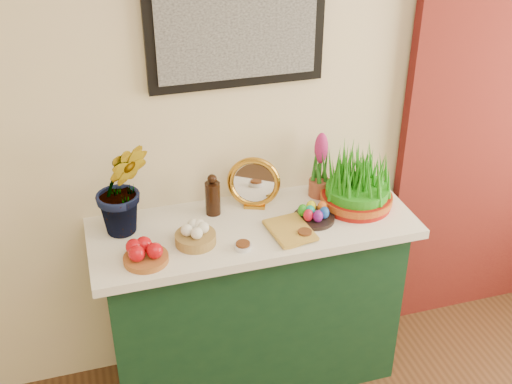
{
  "coord_description": "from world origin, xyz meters",
  "views": [
    {
      "loc": [
        -0.64,
        -0.23,
        2.39
      ],
      "look_at": [
        0.0,
        1.95,
        1.07
      ],
      "focal_mm": 45.0,
      "sensor_mm": 36.0,
      "label": 1
    }
  ],
  "objects_px": {
    "sideboard": "(253,306)",
    "hyacinth_green": "(121,173)",
    "mirror": "(254,183)",
    "book": "(272,234)",
    "wheatgrass_sabzeh": "(358,183)"
  },
  "relations": [
    {
      "from": "wheatgrass_sabzeh",
      "to": "book",
      "type": "bearing_deg",
      "value": -162.6
    },
    {
      "from": "mirror",
      "to": "book",
      "type": "distance_m",
      "value": 0.29
    },
    {
      "from": "hyacinth_green",
      "to": "book",
      "type": "distance_m",
      "value": 0.67
    },
    {
      "from": "book",
      "to": "wheatgrass_sabzeh",
      "type": "xyz_separation_m",
      "value": [
        0.44,
        0.14,
        0.1
      ]
    },
    {
      "from": "sideboard",
      "to": "hyacinth_green",
      "type": "distance_m",
      "value": 0.91
    },
    {
      "from": "hyacinth_green",
      "to": "wheatgrass_sabzeh",
      "type": "distance_m",
      "value": 1.03
    },
    {
      "from": "mirror",
      "to": "sideboard",
      "type": "bearing_deg",
      "value": -108.31
    },
    {
      "from": "mirror",
      "to": "wheatgrass_sabzeh",
      "type": "relative_size",
      "value": 0.75
    },
    {
      "from": "book",
      "to": "wheatgrass_sabzeh",
      "type": "relative_size",
      "value": 0.68
    },
    {
      "from": "wheatgrass_sabzeh",
      "to": "mirror",
      "type": "bearing_deg",
      "value": 163.6
    },
    {
      "from": "sideboard",
      "to": "hyacinth_green",
      "type": "xyz_separation_m",
      "value": [
        -0.52,
        0.09,
        0.74
      ]
    },
    {
      "from": "mirror",
      "to": "book",
      "type": "xyz_separation_m",
      "value": [
        0.0,
        -0.27,
        -0.1
      ]
    },
    {
      "from": "hyacinth_green",
      "to": "wheatgrass_sabzeh",
      "type": "relative_size",
      "value": 1.71
    },
    {
      "from": "sideboard",
      "to": "book",
      "type": "height_order",
      "value": "book"
    },
    {
      "from": "hyacinth_green",
      "to": "mirror",
      "type": "height_order",
      "value": "hyacinth_green"
    }
  ]
}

